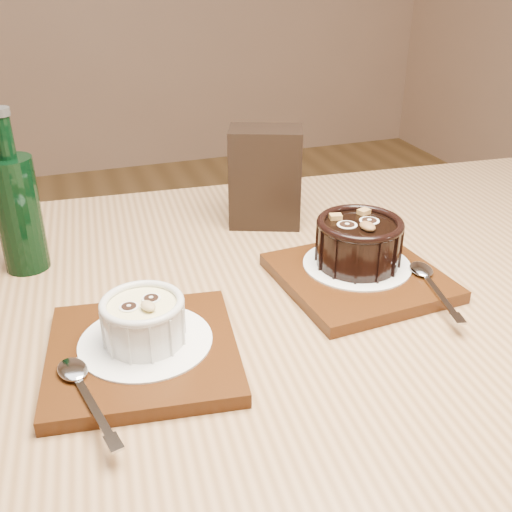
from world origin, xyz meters
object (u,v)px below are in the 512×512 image
Objects in this scene: ramekin_white at (143,319)px; tray_left at (143,353)px; green_bottle at (18,210)px; ramekin_dark at (359,240)px; condiment_stand at (265,177)px; tray_right at (359,277)px; table at (268,376)px.

tray_left is at bearing -143.11° from ramekin_white.
ramekin_dark is at bearing -22.42° from green_bottle.
tray_left is at bearing -66.30° from green_bottle.
condiment_stand is at bearing 30.02° from ramekin_white.
condiment_stand is (-0.05, 0.20, 0.06)m from tray_right.
ramekin_dark reaches higher than tray_right.
tray_right is 0.90× the size of green_bottle.
condiment_stand is (0.22, 0.27, 0.06)m from tray_left.
tray_right is 0.22m from condiment_stand.
ramekin_white is at bearing -166.29° from table.
green_bottle reaches higher than tray_right.
ramekin_dark reaches higher than table.
green_bottle is at bearing 141.89° from table.
ramekin_dark is 0.51× the size of green_bottle.
ramekin_white is (0.00, 0.01, 0.03)m from tray_left.
condiment_stand reaches higher than table.
tray_left is at bearing -166.47° from tray_right.
green_bottle is at bearing 155.20° from tray_right.
ramekin_dark reaches higher than tray_left.
green_bottle is (-0.25, 0.20, 0.17)m from table.
ramekin_dark is 0.19m from condiment_stand.
tray_right is at bearing -24.80° from green_bottle.
table is 0.16m from tray_right.
table is 12.22× the size of ramekin_dark.
green_bottle is (-0.11, 0.23, 0.04)m from ramekin_white.
table is 6.97× the size of tray_right.
green_bottle is at bearing 95.33° from ramekin_white.
tray_right is at bearing -77.13° from condiment_stand.
green_bottle reaches higher than tray_left.
ramekin_white is 0.28m from ramekin_dark.
ramekin_dark reaches higher than ramekin_white.
ramekin_white is 0.45× the size of tray_right.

